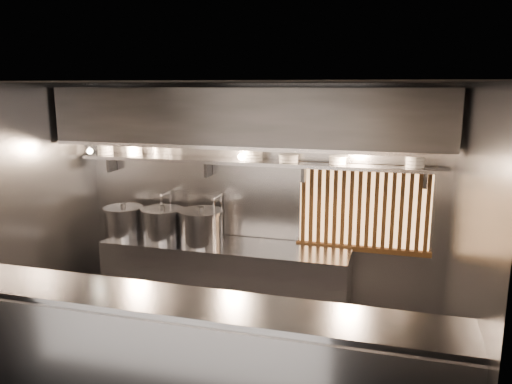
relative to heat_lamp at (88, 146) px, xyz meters
The scene contains 24 objects.
floor 2.93m from the heat_lamp, 24.14° to the right, with size 4.50×4.50×0.00m, color black.
ceiling 2.21m from the heat_lamp, 24.14° to the right, with size 4.50×4.50×0.00m, color black.
wall_back 2.11m from the heat_lamp, 18.89° to the left, with size 4.50×4.50×0.00m, color gray.
wall_left 1.14m from the heat_lamp, 112.49° to the right, with size 3.00×3.00×0.00m, color gray.
wall_right 4.29m from the heat_lamp, 11.59° to the right, with size 3.00×3.00×0.00m, color gray.
serving_counter 3.02m from the heat_lamp, 43.63° to the right, with size 4.50×0.56×1.13m.
cooking_bench 2.29m from the heat_lamp, ahead, with size 3.00×0.70×0.90m, color #A1A1A6.
bowl_shelf 1.96m from the heat_lamp, 13.90° to the left, with size 4.40×0.34×0.04m, color #A1A1A6.
exhaust_hood 1.95m from the heat_lamp, ahead, with size 4.40×0.81×0.65m.
wood_screen 3.33m from the heat_lamp, 10.64° to the left, with size 1.56×0.09×1.04m.
faucet_left 1.18m from the heat_lamp, 34.60° to the left, with size 0.04×0.30×0.50m.
faucet_right 1.71m from the heat_lamp, 19.61° to the left, with size 0.04×0.30×0.50m.
heat_lamp is the anchor object (origin of this frame).
pendant_bulb 1.83m from the heat_lamp, 11.00° to the left, with size 0.09×0.09×0.19m.
stock_pot_left 1.28m from the heat_lamp, 20.15° to the left, with size 0.63×0.63×0.43m.
stock_pot_mid 1.05m from the heat_lamp, 47.84° to the left, with size 0.60×0.60×0.41m.
stock_pot_right 1.65m from the heat_lamp, ahead, with size 0.68×0.68×0.45m.
bowl_stack_0 0.49m from the heat_lamp, 99.68° to the left, with size 0.22×0.22×0.13m.
bowl_stack_1 0.59m from the heat_lamp, 54.28° to the left, with size 0.21×0.21×0.13m.
bowl_stack_2 0.86m from the heat_lamp, 33.34° to the left, with size 0.20×0.20×0.13m.
bowl_stack_3 1.97m from the heat_lamp, 13.84° to the left, with size 0.24×0.24×0.13m.
bowl_stack_4 2.38m from the heat_lamp, 11.39° to the left, with size 0.24×0.24×0.09m.
bowl_stack_5 2.94m from the heat_lamp, ahead, with size 0.21×0.21×0.09m.
bowl_stack_6 3.76m from the heat_lamp, ahead, with size 0.21×0.21×0.13m.
Camera 1 is at (1.63, -4.29, 2.77)m, focal length 35.00 mm.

